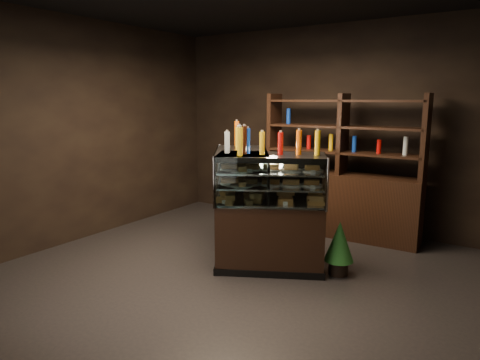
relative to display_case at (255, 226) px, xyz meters
name	(u,v)px	position (x,y,z in m)	size (l,w,h in m)	color
ground	(231,276)	(0.01, -0.51, -0.45)	(5.00, 5.00, 0.00)	black
room_shell	(230,98)	(0.01, -0.51, 1.49)	(5.02, 5.02, 3.01)	black
display_case	(255,226)	(0.00, 0.00, 0.00)	(1.75, 1.36, 1.34)	black
food_display	(256,177)	(0.00, 0.00, 0.59)	(1.42, 1.03, 0.42)	#D58E4C
bottles_top	(256,140)	(0.00, 0.00, 1.02)	(1.25, 0.89, 0.30)	#B20C0A
potted_conifer	(339,241)	(0.97, 0.20, -0.06)	(0.32, 0.32, 0.69)	black
back_shelving	(340,193)	(0.46, 1.54, 0.16)	(2.19, 0.50, 2.00)	black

